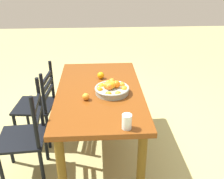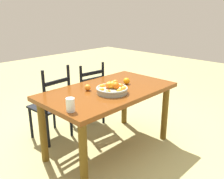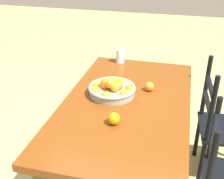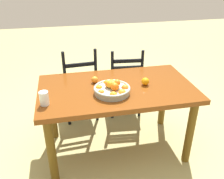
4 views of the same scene
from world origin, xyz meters
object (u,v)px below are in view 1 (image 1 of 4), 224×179
object	(u,v)px
fruit_bowl	(112,89)
orange_loose_1	(101,75)
chair_near_window	(38,105)
chair_by_cabinet	(26,137)
orange_loose_0	(86,97)
drinking_glass	(127,122)
dining_table	(100,99)

from	to	relation	value
fruit_bowl	orange_loose_1	bearing A→B (deg)	16.29
chair_near_window	fruit_bowl	world-z (taller)	chair_near_window
chair_by_cabinet	fruit_bowl	world-z (taller)	chair_by_cabinet
fruit_bowl	orange_loose_0	distance (m)	0.29
chair_by_cabinet	fruit_bowl	size ratio (longest dim) A/B	2.85
orange_loose_0	chair_near_window	bearing A→B (deg)	50.63
chair_near_window	drinking_glass	world-z (taller)	chair_near_window
chair_near_window	fruit_bowl	distance (m)	0.98
dining_table	fruit_bowl	distance (m)	0.21
fruit_bowl	drinking_glass	size ratio (longest dim) A/B	2.77
dining_table	chair_near_window	xyz separation A→B (m)	(0.28, 0.71, -0.21)
chair_near_window	fruit_bowl	xyz separation A→B (m)	(-0.35, -0.84, 0.36)
chair_by_cabinet	orange_loose_0	size ratio (longest dim) A/B	14.25
orange_loose_0	orange_loose_1	xyz separation A→B (m)	(0.49, -0.15, 0.00)
dining_table	chair_by_cabinet	bearing A→B (deg)	113.99
dining_table	orange_loose_0	distance (m)	0.28
dining_table	drinking_glass	xyz separation A→B (m)	(-0.68, -0.20, 0.17)
chair_by_cabinet	drinking_glass	bearing A→B (deg)	64.31
fruit_bowl	chair_near_window	bearing A→B (deg)	67.43
orange_loose_0	orange_loose_1	bearing A→B (deg)	-17.25
dining_table	orange_loose_0	bearing A→B (deg)	146.56
drinking_glass	chair_by_cabinet	bearing A→B (deg)	68.29
orange_loose_0	dining_table	bearing A→B (deg)	-33.44
dining_table	chair_near_window	bearing A→B (deg)	68.69
chair_near_window	chair_by_cabinet	bearing A→B (deg)	5.47
orange_loose_1	drinking_glass	world-z (taller)	drinking_glass
orange_loose_0	drinking_glass	size ratio (longest dim) A/B	0.55
chair_near_window	orange_loose_1	size ratio (longest dim) A/B	12.16
chair_near_window	orange_loose_0	world-z (taller)	chair_near_window
orange_loose_1	drinking_glass	xyz separation A→B (m)	(-0.97, -0.18, 0.02)
fruit_bowl	orange_loose_0	size ratio (longest dim) A/B	5.00
orange_loose_0	orange_loose_1	distance (m)	0.51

